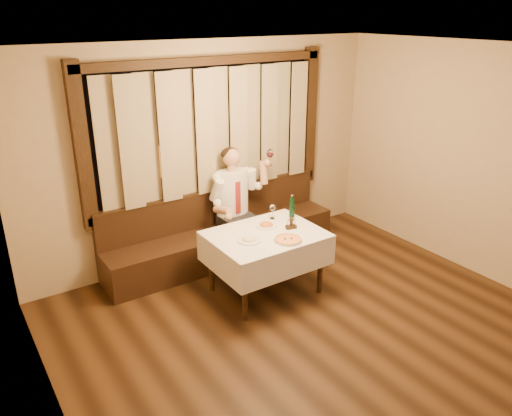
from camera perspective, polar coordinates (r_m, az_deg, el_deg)
room at (r=4.85m, az=6.06°, el=2.07°), size 5.01×6.01×2.81m
banquette at (r=6.64m, az=-3.93°, el=-3.32°), size 3.20×0.61×0.94m
dining_table at (r=5.71m, az=1.11°, el=-3.87°), size 1.27×0.97×0.76m
pizza at (r=5.50m, az=3.68°, el=-3.63°), size 0.32×0.32×0.03m
pasta_red at (r=5.84m, az=1.18°, el=-1.77°), size 0.25×0.25×0.09m
pasta_cream at (r=5.48m, az=-0.77°, el=-3.40°), size 0.27×0.27×0.09m
green_bottle at (r=6.06m, az=4.12°, el=0.01°), size 0.06×0.06×0.29m
table_wine_glass at (r=6.01m, az=1.89°, el=-0.03°), size 0.07×0.07×0.18m
cruet_caddy at (r=5.79m, az=4.03°, el=-1.92°), size 0.13×0.09×0.13m
seated_man at (r=6.44m, az=-2.30°, el=1.21°), size 0.85×0.63×1.50m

